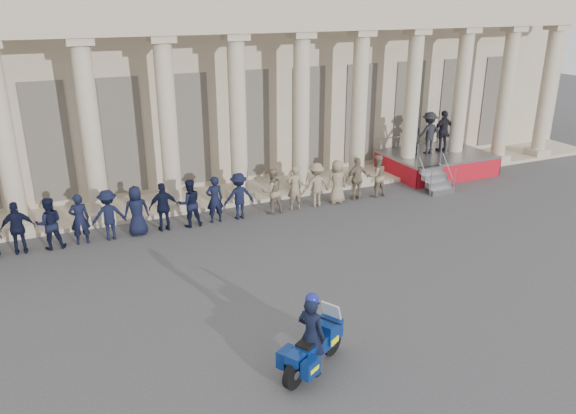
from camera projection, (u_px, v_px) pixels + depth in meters
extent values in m
plane|color=#3B3B3D|center=(298.00, 305.00, 14.54)|extent=(90.00, 90.00, 0.00)
cube|color=tan|center=(159.00, 66.00, 25.75)|extent=(40.00, 10.00, 9.00)
cube|color=tan|center=(202.00, 198.00, 22.02)|extent=(40.00, 2.60, 0.15)
cube|color=tan|center=(198.00, 19.00, 18.97)|extent=(35.80, 1.00, 1.00)
cube|color=tan|center=(20.00, 226.00, 18.75)|extent=(0.90, 0.90, 0.30)
cylinder|color=tan|center=(5.00, 140.00, 17.71)|extent=(0.64, 0.64, 5.60)
cube|color=tan|center=(101.00, 214.00, 19.75)|extent=(0.90, 0.90, 0.30)
cylinder|color=tan|center=(91.00, 132.00, 18.71)|extent=(0.64, 0.64, 5.60)
cube|color=tan|center=(79.00, 41.00, 17.68)|extent=(0.85, 0.85, 0.24)
cube|color=tan|center=(174.00, 204.00, 20.75)|extent=(0.90, 0.90, 0.30)
cylinder|color=tan|center=(168.00, 125.00, 19.72)|extent=(0.64, 0.64, 5.60)
cube|color=tan|center=(161.00, 39.00, 18.69)|extent=(0.85, 0.85, 0.24)
cube|color=tan|center=(240.00, 194.00, 21.76)|extent=(0.90, 0.90, 0.30)
cylinder|color=tan|center=(238.00, 119.00, 20.72)|extent=(0.64, 0.64, 5.60)
cube|color=tan|center=(235.00, 37.00, 19.69)|extent=(0.85, 0.85, 0.24)
cube|color=tan|center=(301.00, 186.00, 22.76)|extent=(0.90, 0.90, 0.30)
cylinder|color=tan|center=(301.00, 113.00, 21.72)|extent=(0.64, 0.64, 5.60)
cube|color=tan|center=(302.00, 35.00, 20.70)|extent=(0.85, 0.85, 0.24)
cube|color=tan|center=(356.00, 178.00, 23.77)|extent=(0.90, 0.90, 0.30)
cylinder|color=tan|center=(359.00, 108.00, 22.73)|extent=(0.64, 0.64, 5.60)
cube|color=tan|center=(362.00, 33.00, 21.70)|extent=(0.85, 0.85, 0.24)
cube|color=tan|center=(407.00, 170.00, 24.77)|extent=(0.90, 0.90, 0.30)
cylinder|color=tan|center=(412.00, 103.00, 23.73)|extent=(0.64, 0.64, 5.60)
cube|color=tan|center=(417.00, 31.00, 22.71)|extent=(0.85, 0.85, 0.24)
cube|color=tan|center=(453.00, 163.00, 25.77)|extent=(0.90, 0.90, 0.30)
cylinder|color=tan|center=(460.00, 99.00, 24.74)|extent=(0.64, 0.64, 5.60)
cube|color=tan|center=(468.00, 30.00, 23.71)|extent=(0.85, 0.85, 0.24)
cube|color=tan|center=(497.00, 157.00, 26.78)|extent=(0.90, 0.90, 0.30)
cylinder|color=tan|center=(505.00, 95.00, 25.74)|extent=(0.64, 0.64, 5.60)
cube|color=tan|center=(514.00, 28.00, 24.71)|extent=(0.85, 0.85, 0.24)
cube|color=tan|center=(537.00, 151.00, 27.78)|extent=(0.90, 0.90, 0.30)
cylinder|color=tan|center=(547.00, 91.00, 26.74)|extent=(0.64, 0.64, 5.60)
cube|color=tan|center=(557.00, 27.00, 25.72)|extent=(0.85, 0.85, 0.24)
cube|color=black|center=(49.00, 143.00, 20.18)|extent=(1.30, 0.12, 4.20)
cube|color=black|center=(123.00, 136.00, 21.18)|extent=(1.30, 0.12, 4.20)
cube|color=black|center=(190.00, 130.00, 22.19)|extent=(1.30, 0.12, 4.20)
cube|color=black|center=(252.00, 124.00, 23.19)|extent=(1.30, 0.12, 4.20)
cube|color=black|center=(308.00, 119.00, 24.19)|extent=(1.30, 0.12, 4.20)
cube|color=black|center=(360.00, 114.00, 25.20)|extent=(1.30, 0.12, 4.20)
cube|color=black|center=(408.00, 109.00, 26.20)|extent=(1.30, 0.12, 4.20)
cube|color=black|center=(452.00, 105.00, 27.21)|extent=(1.30, 0.12, 4.20)
cube|color=black|center=(493.00, 101.00, 28.21)|extent=(1.30, 0.12, 4.20)
imported|color=black|center=(18.00, 228.00, 17.17)|extent=(0.99, 0.41, 1.69)
imported|color=black|center=(49.00, 223.00, 17.52)|extent=(0.82, 0.64, 1.69)
imported|color=black|center=(80.00, 219.00, 17.86)|extent=(0.62, 0.40, 1.69)
imported|color=black|center=(109.00, 215.00, 18.21)|extent=(1.09, 0.63, 1.69)
imported|color=black|center=(137.00, 211.00, 18.55)|extent=(0.83, 0.54, 1.69)
imported|color=black|center=(164.00, 207.00, 18.90)|extent=(0.99, 0.41, 1.69)
imported|color=black|center=(190.00, 203.00, 19.25)|extent=(0.82, 0.64, 1.69)
imported|color=black|center=(215.00, 199.00, 19.59)|extent=(0.62, 0.40, 1.69)
imported|color=black|center=(239.00, 196.00, 19.94)|extent=(1.09, 0.63, 1.69)
imported|color=#7C6C55|center=(272.00, 191.00, 20.44)|extent=(0.82, 0.64, 1.69)
imported|color=#7C6C55|center=(295.00, 188.00, 20.79)|extent=(0.62, 0.40, 1.69)
imported|color=#7C6C55|center=(316.00, 185.00, 21.13)|extent=(1.09, 0.63, 1.69)
imported|color=#7C6C55|center=(337.00, 182.00, 21.48)|extent=(0.83, 0.54, 1.69)
imported|color=#7C6C55|center=(357.00, 179.00, 21.82)|extent=(0.99, 0.41, 1.69)
imported|color=#7C6C55|center=(377.00, 176.00, 22.17)|extent=(0.82, 0.64, 1.69)
cube|color=gray|center=(437.00, 154.00, 25.17)|extent=(4.51, 3.22, 0.10)
cube|color=maroon|center=(460.00, 173.00, 23.97)|extent=(4.51, 0.04, 0.81)
cube|color=maroon|center=(395.00, 170.00, 24.46)|extent=(0.04, 3.22, 0.81)
cube|color=maroon|center=(475.00, 158.00, 26.19)|extent=(0.04, 3.22, 0.81)
cube|color=gray|center=(442.00, 191.00, 22.65)|extent=(1.10, 0.28, 0.23)
cube|color=gray|center=(438.00, 184.00, 22.81)|extent=(1.10, 0.28, 0.23)
cube|color=gray|center=(434.00, 177.00, 22.97)|extent=(1.10, 0.28, 0.23)
cube|color=gray|center=(430.00, 170.00, 23.13)|extent=(1.10, 0.28, 0.23)
cylinder|color=gray|center=(417.00, 135.00, 26.30)|extent=(4.51, 0.04, 0.04)
imported|color=black|center=(414.00, 134.00, 24.53)|extent=(0.68, 0.44, 1.85)
imported|color=black|center=(429.00, 133.00, 24.84)|extent=(1.20, 0.69, 1.85)
imported|color=black|center=(443.00, 131.00, 25.15)|extent=(1.08, 0.45, 1.85)
imported|color=black|center=(458.00, 129.00, 25.46)|extent=(0.90, 0.59, 1.85)
cylinder|color=black|center=(331.00, 342.00, 12.44)|extent=(0.61, 0.42, 0.63)
cylinder|color=black|center=(294.00, 374.00, 11.36)|extent=(0.61, 0.42, 0.63)
cube|color=navy|center=(315.00, 345.00, 11.84)|extent=(1.15, 0.89, 0.36)
cube|color=navy|center=(327.00, 329.00, 12.14)|extent=(0.70, 0.69, 0.43)
cube|color=silver|center=(327.00, 337.00, 12.22)|extent=(0.32, 0.35, 0.11)
cube|color=#B2BFCC|center=(332.00, 313.00, 12.15)|extent=(0.39, 0.48, 0.51)
cube|color=black|center=(310.00, 342.00, 11.63)|extent=(0.70, 0.59, 0.10)
cube|color=navy|center=(295.00, 359.00, 11.27)|extent=(0.45, 0.45, 0.21)
cube|color=navy|center=(310.00, 368.00, 11.23)|extent=(0.48, 0.39, 0.38)
cube|color=#F1FF0D|center=(310.00, 368.00, 11.23)|extent=(0.36, 0.34, 0.10)
cube|color=navy|center=(286.00, 357.00, 11.56)|extent=(0.48, 0.39, 0.38)
cube|color=#F1FF0D|center=(286.00, 357.00, 11.56)|extent=(0.36, 0.34, 0.10)
cylinder|color=silver|center=(293.00, 364.00, 11.71)|extent=(0.55, 0.36, 0.10)
cylinder|color=black|center=(328.00, 320.00, 12.06)|extent=(0.36, 0.60, 0.03)
imported|color=black|center=(311.00, 335.00, 11.62)|extent=(0.70, 0.79, 1.81)
sphere|color=navy|center=(312.00, 299.00, 11.32)|extent=(0.28, 0.28, 0.28)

